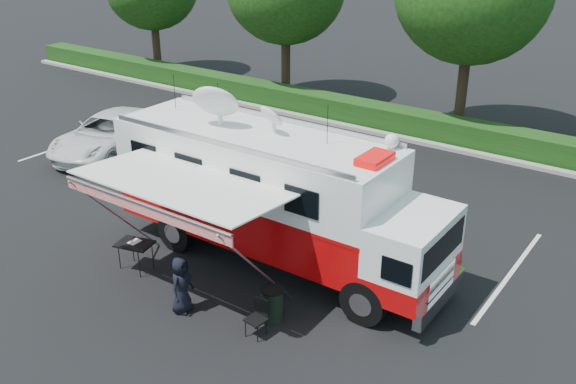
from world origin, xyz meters
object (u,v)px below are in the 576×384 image
white_suv (112,152)px  command_truck (275,195)px  trash_bin (272,304)px  folding_table (135,245)px

white_suv → command_truck: bearing=-29.5°
command_truck → white_suv: 10.86m
white_suv → trash_bin: size_ratio=6.39×
command_truck → folding_table: command_truck is taller
command_truck → folding_table: size_ratio=8.81×
trash_bin → command_truck: bearing=125.1°
command_truck → white_suv: bearing=163.8°
command_truck → folding_table: bearing=-137.0°
white_suv → trash_bin: trash_bin is taller
folding_table → white_suv: bearing=143.5°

